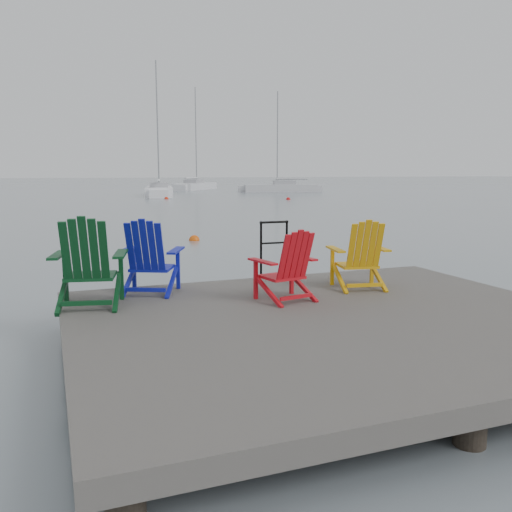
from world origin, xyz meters
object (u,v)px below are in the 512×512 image
object	(u,v)px
sailboat_near	(159,192)
buoy_c	(288,199)
buoy_a	(194,240)
sailboat_far	(281,189)
chair_yellow	(360,255)
buoy_d	(166,199)
handrail	(274,243)
chair_green	(88,262)
chair_red	(287,265)
sailboat_mid	(195,187)
chair_blue	(149,256)

from	to	relation	value
sailboat_near	buoy_c	xyz separation A→B (m)	(8.24, -10.25, -0.35)
sailboat_near	buoy_a	xyz separation A→B (m)	(-5.16, -32.68, -0.35)
sailboat_near	sailboat_far	bearing A→B (deg)	30.51
sailboat_far	buoy_a	xyz separation A→B (m)	(-19.40, -37.68, -0.36)
buoy_a	buoy_c	bearing A→B (deg)	59.16
chair_yellow	sailboat_near	xyz separation A→B (m)	(5.31, 42.79, -0.64)
buoy_d	sailboat_near	bearing A→B (deg)	84.57
handrail	chair_green	distance (m)	3.04
chair_red	sailboat_near	size ratio (longest dim) A/B	0.08
chair_green	buoy_c	xyz separation A→B (m)	(17.25, 32.27, -1.06)
chair_yellow	sailboat_mid	world-z (taller)	sailboat_mid
sailboat_mid	buoy_a	bearing A→B (deg)	-68.82
handrail	buoy_d	world-z (taller)	handrail
chair_yellow	buoy_a	xyz separation A→B (m)	(0.16, 10.11, -1.00)
chair_green	sailboat_far	world-z (taller)	sailboat_far
chair_red	buoy_a	size ratio (longest dim) A/B	2.72
sailboat_mid	sailboat_far	size ratio (longest dim) A/B	1.15
chair_blue	buoy_a	xyz separation A→B (m)	(3.02, 9.34, -1.02)
chair_yellow	sailboat_near	size ratio (longest dim) A/B	0.08
sailboat_far	buoy_d	xyz separation A→B (m)	(-14.80, -10.86, -0.36)
chair_red	sailboat_near	world-z (taller)	sailboat_near
handrail	sailboat_near	bearing A→B (deg)	81.61
sailboat_far	buoy_c	distance (m)	16.39
sailboat_far	buoy_c	world-z (taller)	sailboat_far
buoy_c	buoy_d	bearing A→B (deg)	153.50
handrail	chair_green	bearing A→B (deg)	-161.39
handrail	sailboat_far	bearing A→B (deg)	66.37
chair_red	sailboat_mid	bearing A→B (deg)	65.50
chair_red	sailboat_far	distance (m)	52.41
chair_green	chair_yellow	size ratio (longest dim) A/B	1.14
chair_blue	buoy_d	xyz separation A→B (m)	(7.62, 36.16, -1.02)
sailboat_mid	sailboat_far	distance (m)	12.87
chair_red	chair_yellow	xyz separation A→B (m)	(1.27, 0.30, 0.03)
handrail	chair_yellow	size ratio (longest dim) A/B	0.91
handrail	sailboat_near	xyz separation A→B (m)	(6.13, 41.55, -0.69)
chair_green	sailboat_far	bearing A→B (deg)	76.43
sailboat_far	buoy_a	world-z (taller)	sailboat_far
sailboat_near	buoy_a	distance (m)	33.08
sailboat_near	buoy_d	size ratio (longest dim) A/B	35.87
chair_green	chair_blue	xyz separation A→B (m)	(0.83, 0.50, -0.05)
chair_green	chair_blue	size ratio (longest dim) A/B	1.09
sailboat_near	sailboat_mid	bearing A→B (deg)	75.97
sailboat_mid	sailboat_near	bearing A→B (deg)	-79.42
sailboat_mid	buoy_a	xyz separation A→B (m)	(-12.67, -48.64, -0.35)
chair_red	buoy_c	distance (m)	36.04
sailboat_near	buoy_d	bearing A→B (deg)	-84.27
chair_green	buoy_c	bearing A→B (deg)	74.38
chair_yellow	buoy_d	distance (m)	37.24
chair_green	chair_yellow	distance (m)	3.71
chair_green	chair_red	xyz separation A→B (m)	(2.42, -0.57, -0.10)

